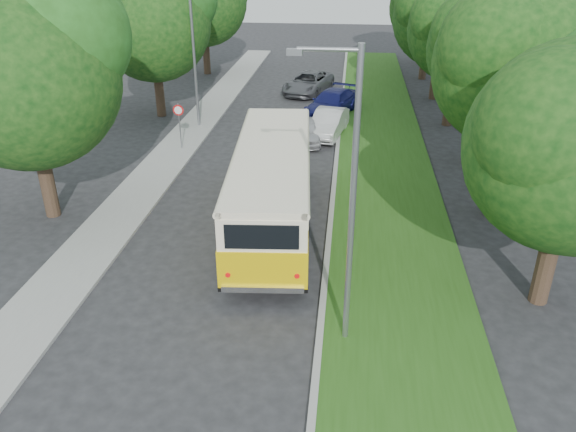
# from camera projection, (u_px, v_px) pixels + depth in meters

# --- Properties ---
(ground) EXTENTS (120.00, 120.00, 0.00)m
(ground) POSITION_uv_depth(u_px,v_px,m) (214.00, 281.00, 18.26)
(ground) COLOR #232326
(ground) RESTS_ON ground
(curb) EXTENTS (0.20, 70.00, 0.15)m
(curb) POSITION_uv_depth(u_px,v_px,m) (331.00, 216.00, 22.32)
(curb) COLOR gray
(curb) RESTS_ON ground
(grass_verge) EXTENTS (4.50, 70.00, 0.13)m
(grass_verge) POSITION_uv_depth(u_px,v_px,m) (391.00, 219.00, 22.09)
(grass_verge) COLOR #265115
(grass_verge) RESTS_ON ground
(sidewalk) EXTENTS (2.20, 70.00, 0.12)m
(sidewalk) POSITION_uv_depth(u_px,v_px,m) (128.00, 206.00, 23.16)
(sidewalk) COLOR gray
(sidewalk) RESTS_ON ground
(treeline) EXTENTS (24.27, 41.91, 9.46)m
(treeline) POSITION_uv_depth(u_px,v_px,m) (336.00, 18.00, 31.29)
(treeline) COLOR #332319
(treeline) RESTS_ON ground
(lamppost_near) EXTENTS (1.71, 0.16, 8.00)m
(lamppost_near) POSITION_uv_depth(u_px,v_px,m) (349.00, 196.00, 13.67)
(lamppost_near) COLOR gray
(lamppost_near) RESTS_ON ground
(lamppost_far) EXTENTS (1.71, 0.16, 7.50)m
(lamppost_far) POSITION_uv_depth(u_px,v_px,m) (192.00, 55.00, 31.11)
(lamppost_far) COLOR gray
(lamppost_far) RESTS_ON ground
(warning_sign) EXTENTS (0.56, 0.10, 2.50)m
(warning_sign) POSITION_uv_depth(u_px,v_px,m) (179.00, 119.00, 28.59)
(warning_sign) COLOR gray
(warning_sign) RESTS_ON ground
(vintage_bus) EXTENTS (3.64, 10.99, 3.21)m
(vintage_bus) POSITION_uv_depth(u_px,v_px,m) (272.00, 188.00, 21.01)
(vintage_bus) COLOR yellow
(vintage_bus) RESTS_ON ground
(car_silver) EXTENTS (1.97, 3.84, 1.25)m
(car_silver) POSITION_uv_depth(u_px,v_px,m) (305.00, 131.00, 30.24)
(car_silver) COLOR #B3B3B8
(car_silver) RESTS_ON ground
(car_white) EXTENTS (2.29, 4.58, 1.44)m
(car_white) POSITION_uv_depth(u_px,v_px,m) (328.00, 123.00, 31.18)
(car_white) COLOR silver
(car_white) RESTS_ON ground
(car_blue) EXTENTS (3.82, 5.60, 1.51)m
(car_blue) POSITION_uv_depth(u_px,v_px,m) (331.00, 103.00, 34.77)
(car_blue) COLOR #131654
(car_blue) RESTS_ON ground
(car_grey) EXTENTS (3.79, 5.72, 1.46)m
(car_grey) POSITION_uv_depth(u_px,v_px,m) (308.00, 83.00, 39.71)
(car_grey) COLOR #55565C
(car_grey) RESTS_ON ground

